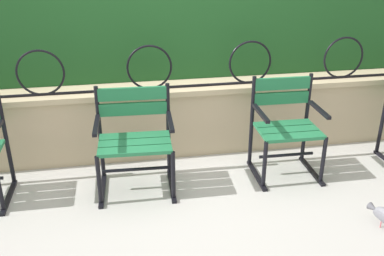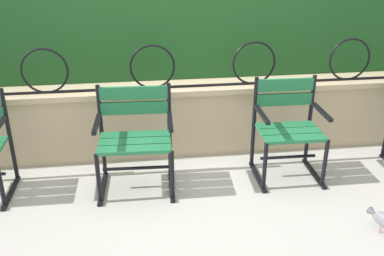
{
  "view_description": "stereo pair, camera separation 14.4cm",
  "coord_description": "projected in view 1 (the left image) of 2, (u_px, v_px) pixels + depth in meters",
  "views": [
    {
      "loc": [
        -0.59,
        -3.2,
        2.01
      ],
      "look_at": [
        0.0,
        0.03,
        0.55
      ],
      "focal_mm": 40.76,
      "sensor_mm": 36.0,
      "label": 1
    },
    {
      "loc": [
        -0.45,
        -3.22,
        2.01
      ],
      "look_at": [
        0.0,
        0.03,
        0.55
      ],
      "focal_mm": 40.76,
      "sensor_mm": 36.0,
      "label": 2
    }
  ],
  "objects": [
    {
      "name": "park_chair_centre_left",
      "position": [
        135.0,
        137.0,
        3.63
      ],
      "size": [
        0.66,
        0.55,
        0.87
      ],
      "color": "#237547",
      "rests_on": "ground"
    },
    {
      "name": "iron_arch_fence",
      "position": [
        154.0,
        70.0,
        3.99
      ],
      "size": [
        7.3,
        0.02,
        0.42
      ],
      "color": "black",
      "rests_on": "stone_wall"
    },
    {
      "name": "hedge_row",
      "position": [
        171.0,
        29.0,
        4.45
      ],
      "size": [
        7.69,
        0.67,
        0.95
      ],
      "color": "#1E5123",
      "rests_on": "stone_wall"
    },
    {
      "name": "park_chair_centre_right",
      "position": [
        286.0,
        125.0,
        3.87
      ],
      "size": [
        0.58,
        0.53,
        0.87
      ],
      "color": "#237547",
      "rests_on": "ground"
    },
    {
      "name": "stone_wall",
      "position": [
        179.0,
        118.0,
        4.31
      ],
      "size": [
        7.85,
        0.41,
        0.69
      ],
      "color": "tan",
      "rests_on": "ground"
    },
    {
      "name": "ground_plane",
      "position": [
        193.0,
        187.0,
        3.79
      ],
      "size": [
        60.0,
        60.0,
        0.0
      ],
      "primitive_type": "plane",
      "color": "#B7B5AF"
    }
  ]
}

